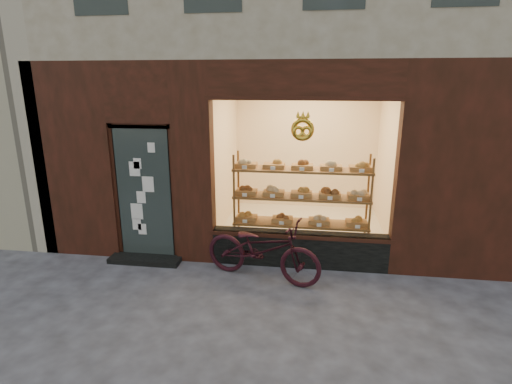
# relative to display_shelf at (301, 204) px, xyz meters

# --- Properties ---
(ground) EXTENTS (90.00, 90.00, 0.00)m
(ground) POSITION_rel_display_shelf_xyz_m (-0.45, -2.55, -0.89)
(ground) COLOR #363637
(display_shelf) EXTENTS (2.20, 0.45, 1.70)m
(display_shelf) POSITION_rel_display_shelf_xyz_m (0.00, 0.00, 0.00)
(display_shelf) COLOR olive
(display_shelf) RESTS_ON ground
(bicycle) EXTENTS (1.87, 1.09, 0.93)m
(bicycle) POSITION_rel_display_shelf_xyz_m (-0.51, -0.94, -0.42)
(bicycle) COLOR black
(bicycle) RESTS_ON ground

